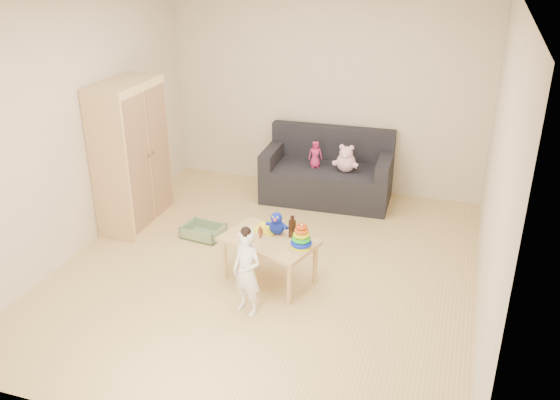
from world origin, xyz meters
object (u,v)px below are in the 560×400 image
(sofa, at_px, (327,183))
(toddler, at_px, (247,273))
(wardrobe, at_px, (131,155))
(play_table, at_px, (270,260))

(sofa, bearing_deg, toddler, -94.14)
(wardrobe, xyz_separation_m, sofa, (1.92, 1.30, -0.60))
(wardrobe, bearing_deg, play_table, -21.15)
(toddler, bearing_deg, sofa, 110.49)
(play_table, bearing_deg, toddler, -92.22)
(sofa, distance_m, play_table, 2.02)
(sofa, xyz_separation_m, toddler, (-0.08, -2.55, 0.18))
(wardrobe, relative_size, toddler, 2.08)
(wardrobe, height_order, toddler, wardrobe)
(play_table, bearing_deg, wardrobe, 158.85)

